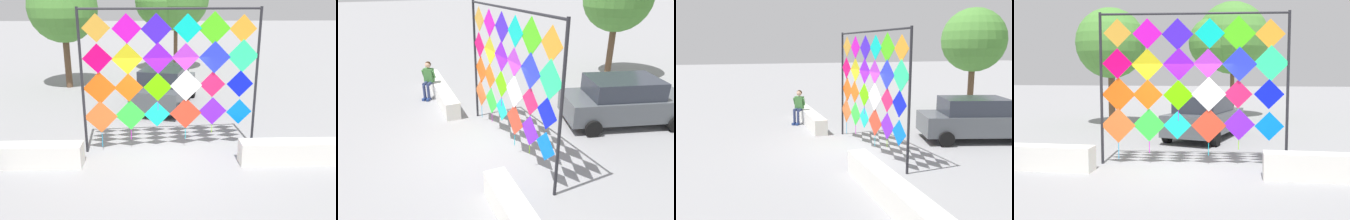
% 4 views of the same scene
% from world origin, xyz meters
% --- Properties ---
extents(ground, '(120.00, 120.00, 0.00)m').
position_xyz_m(ground, '(0.00, 0.00, 0.00)').
color(ground, gray).
extents(plaza_ledge_left, '(4.25, 0.48, 0.58)m').
position_xyz_m(plaza_ledge_left, '(-4.06, -0.38, 0.29)').
color(plaza_ledge_left, silver).
rests_on(plaza_ledge_left, ground).
extents(plaza_ledge_right, '(4.25, 0.48, 0.58)m').
position_xyz_m(plaza_ledge_right, '(4.06, -0.38, 0.29)').
color(plaza_ledge_right, silver).
rests_on(plaza_ledge_right, ground).
extents(kite_display_rack, '(4.61, 0.42, 3.75)m').
position_xyz_m(kite_display_rack, '(0.27, 0.62, 2.19)').
color(kite_display_rack, '#232328').
rests_on(kite_display_rack, ground).
extents(seated_vendor, '(0.69, 0.66, 1.43)m').
position_xyz_m(seated_vendor, '(-4.33, -0.79, 0.83)').
color(seated_vendor, navy).
rests_on(seated_vendor, ground).
extents(parked_car, '(2.63, 4.18, 1.50)m').
position_xyz_m(parked_car, '(0.20, 4.65, 0.76)').
color(parked_car, '#4C5156').
rests_on(parked_car, ground).
extents(tree_broadleaf, '(3.04, 3.04, 5.09)m').
position_xyz_m(tree_broadleaf, '(-4.33, 7.73, 3.54)').
color(tree_broadleaf, brown).
rests_on(tree_broadleaf, ground).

